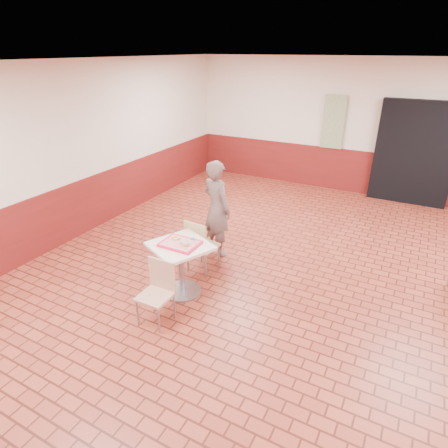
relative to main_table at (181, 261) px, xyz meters
The scene contains 12 objects.
room_shell 1.67m from the main_table, 15.89° to the left, with size 8.01×10.01×3.01m.
wainscot_band 1.34m from the main_table, 15.89° to the left, with size 8.00×10.00×1.00m.
corridor_doorway 5.84m from the main_table, 64.60° to the left, with size 1.60×0.22×2.20m, color black.
promo_poster 5.46m from the main_table, 82.57° to the left, with size 0.50×0.03×1.20m, color gray.
main_table is the anchor object (origin of this frame).
chair_main_front 0.62m from the main_table, 83.54° to the right, with size 0.38×0.38×0.82m.
chair_main_back 0.60m from the main_table, 95.81° to the left, with size 0.44×0.44×0.86m.
customer 1.28m from the main_table, 95.82° to the left, with size 0.58×0.38×1.60m, color #685550.
serving_tray 0.26m from the main_table, ahead, with size 0.50×0.39×0.03m.
ring_donut 0.32m from the main_table, 150.03° to the left, with size 0.11×0.11×0.03m, color #F5A059.
long_john_donut 0.32m from the main_table, 18.24° to the right, with size 0.17×0.12×0.05m.
paper_cup 0.36m from the main_table, 43.87° to the left, with size 0.07×0.07×0.08m.
Camera 1 is at (1.30, -3.98, 3.15)m, focal length 30.00 mm.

